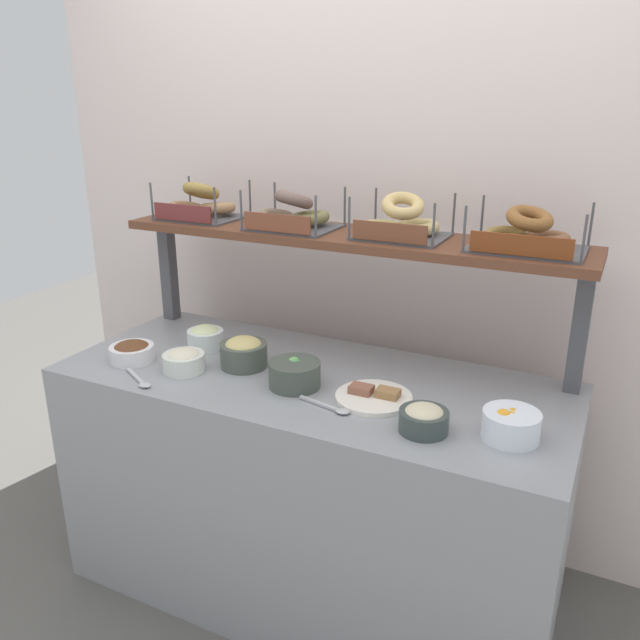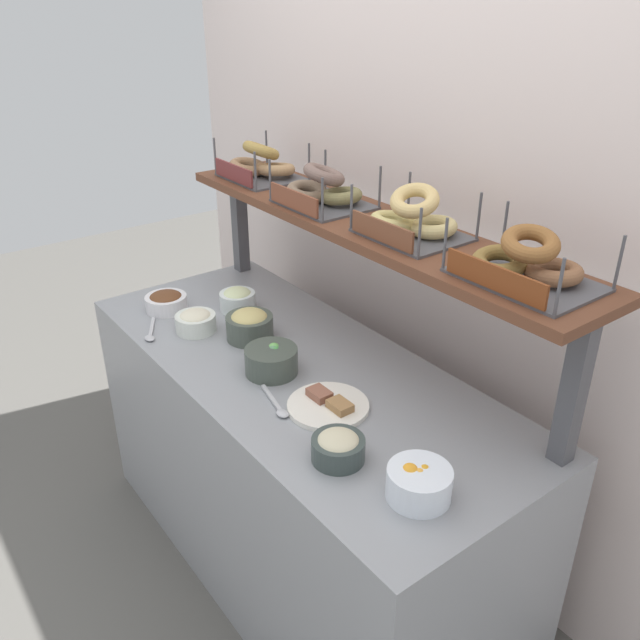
{
  "view_description": "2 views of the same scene",
  "coord_description": "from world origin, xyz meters",
  "px_view_note": "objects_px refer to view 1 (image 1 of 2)",
  "views": [
    {
      "loc": [
        0.88,
        -1.7,
        1.72
      ],
      "look_at": [
        0.0,
        0.07,
        1.02
      ],
      "focal_mm": 35.81,
      "sensor_mm": 36.0,
      "label": 1
    },
    {
      "loc": [
        1.48,
        -1.02,
        1.93
      ],
      "look_at": [
        0.07,
        0.04,
        1.03
      ],
      "focal_mm": 36.84,
      "sensor_mm": 36.0,
      "label": 2
    }
  ],
  "objects_px": {
    "serving_spoon_by_edge": "(140,381)",
    "bagel_basket_everything": "(201,206)",
    "bowl_tuna_salad": "(424,419)",
    "bowl_fruit_salad": "(511,425)",
    "serving_plate_white": "(374,397)",
    "bagel_basket_cinnamon_raisin": "(527,236)",
    "bowl_chocolate_spread": "(132,351)",
    "bowl_veggie_mix": "(295,374)",
    "bowl_potato_salad": "(184,360)",
    "bagel_basket_poppy": "(293,215)",
    "bowl_scallion_spread": "(205,337)",
    "serving_spoon_near_plate": "(332,408)",
    "bowl_hummus": "(244,352)",
    "bagel_basket_plain": "(401,223)"
  },
  "relations": [
    {
      "from": "bowl_chocolate_spread",
      "to": "bowl_fruit_salad",
      "type": "bearing_deg",
      "value": 1.69
    },
    {
      "from": "bowl_chocolate_spread",
      "to": "bowl_scallion_spread",
      "type": "xyz_separation_m",
      "value": [
        0.16,
        0.21,
        0.01
      ]
    },
    {
      "from": "bowl_hummus",
      "to": "serving_spoon_near_plate",
      "type": "distance_m",
      "value": 0.44
    },
    {
      "from": "serving_spoon_near_plate",
      "to": "bowl_veggie_mix",
      "type": "bearing_deg",
      "value": 151.31
    },
    {
      "from": "bowl_chocolate_spread",
      "to": "bagel_basket_plain",
      "type": "relative_size",
      "value": 0.53
    },
    {
      "from": "serving_plate_white",
      "to": "bagel_basket_poppy",
      "type": "xyz_separation_m",
      "value": [
        -0.44,
        0.32,
        0.47
      ]
    },
    {
      "from": "bowl_fruit_salad",
      "to": "serving_spoon_near_plate",
      "type": "xyz_separation_m",
      "value": [
        -0.5,
        -0.06,
        -0.03
      ]
    },
    {
      "from": "bowl_veggie_mix",
      "to": "bowl_hummus",
      "type": "bearing_deg",
      "value": 164.8
    },
    {
      "from": "bagel_basket_plain",
      "to": "bagel_basket_cinnamon_raisin",
      "type": "relative_size",
      "value": 0.85
    },
    {
      "from": "serving_plate_white",
      "to": "bagel_basket_cinnamon_raisin",
      "type": "xyz_separation_m",
      "value": [
        0.35,
        0.33,
        0.46
      ]
    },
    {
      "from": "bowl_chocolate_spread",
      "to": "bagel_basket_cinnamon_raisin",
      "type": "bearing_deg",
      "value": 19.18
    },
    {
      "from": "serving_plate_white",
      "to": "serving_spoon_by_edge",
      "type": "relative_size",
      "value": 1.42
    },
    {
      "from": "bowl_chocolate_spread",
      "to": "bowl_potato_salad",
      "type": "bearing_deg",
      "value": 2.67
    },
    {
      "from": "bowl_chocolate_spread",
      "to": "serving_spoon_by_edge",
      "type": "bearing_deg",
      "value": -41.29
    },
    {
      "from": "bagel_basket_poppy",
      "to": "bowl_chocolate_spread",
      "type": "bearing_deg",
      "value": -136.2
    },
    {
      "from": "bowl_fruit_salad",
      "to": "bagel_basket_cinnamon_raisin",
      "type": "bearing_deg",
      "value": 99.79
    },
    {
      "from": "bowl_potato_salad",
      "to": "bowl_fruit_salad",
      "type": "bearing_deg",
      "value": 1.5
    },
    {
      "from": "bowl_scallion_spread",
      "to": "serving_spoon_by_edge",
      "type": "height_order",
      "value": "bowl_scallion_spread"
    },
    {
      "from": "serving_plate_white",
      "to": "serving_spoon_by_edge",
      "type": "distance_m",
      "value": 0.75
    },
    {
      "from": "bowl_hummus",
      "to": "bowl_potato_salad",
      "type": "bearing_deg",
      "value": -142.5
    },
    {
      "from": "bagel_basket_poppy",
      "to": "bagel_basket_cinnamon_raisin",
      "type": "relative_size",
      "value": 0.87
    },
    {
      "from": "bowl_tuna_salad",
      "to": "bagel_basket_everything",
      "type": "distance_m",
      "value": 1.22
    },
    {
      "from": "bagel_basket_everything",
      "to": "bagel_basket_cinnamon_raisin",
      "type": "bearing_deg",
      "value": -0.08
    },
    {
      "from": "bowl_chocolate_spread",
      "to": "bagel_basket_everything",
      "type": "distance_m",
      "value": 0.61
    },
    {
      "from": "bowl_potato_salad",
      "to": "bowl_scallion_spread",
      "type": "bearing_deg",
      "value": 105.92
    },
    {
      "from": "bowl_tuna_salad",
      "to": "bagel_basket_cinnamon_raisin",
      "type": "relative_size",
      "value": 0.4
    },
    {
      "from": "bowl_scallion_spread",
      "to": "bowl_potato_salad",
      "type": "relative_size",
      "value": 0.94
    },
    {
      "from": "serving_plate_white",
      "to": "serving_spoon_by_edge",
      "type": "xyz_separation_m",
      "value": [
        -0.72,
        -0.22,
        -0.0
      ]
    },
    {
      "from": "bagel_basket_cinnamon_raisin",
      "to": "serving_spoon_near_plate",
      "type": "bearing_deg",
      "value": -134.06
    },
    {
      "from": "bowl_chocolate_spread",
      "to": "bowl_potato_salad",
      "type": "height_order",
      "value": "bowl_potato_salad"
    },
    {
      "from": "bowl_tuna_salad",
      "to": "bowl_scallion_spread",
      "type": "height_order",
      "value": "bowl_scallion_spread"
    },
    {
      "from": "bowl_veggie_mix",
      "to": "serving_spoon_near_plate",
      "type": "height_order",
      "value": "bowl_veggie_mix"
    },
    {
      "from": "bowl_chocolate_spread",
      "to": "serving_spoon_by_edge",
      "type": "relative_size",
      "value": 0.92
    },
    {
      "from": "bowl_chocolate_spread",
      "to": "bowl_veggie_mix",
      "type": "xyz_separation_m",
      "value": [
        0.61,
        0.07,
        0.01
      ]
    },
    {
      "from": "bowl_tuna_salad",
      "to": "bowl_chocolate_spread",
      "type": "bearing_deg",
      "value": 178.52
    },
    {
      "from": "bowl_hummus",
      "to": "serving_plate_white",
      "type": "height_order",
      "value": "bowl_hummus"
    },
    {
      "from": "bowl_chocolate_spread",
      "to": "bagel_basket_poppy",
      "type": "xyz_separation_m",
      "value": [
        0.42,
        0.41,
        0.44
      ]
    },
    {
      "from": "serving_spoon_by_edge",
      "to": "bowl_fruit_salad",
      "type": "bearing_deg",
      "value": 8.46
    },
    {
      "from": "bowl_tuna_salad",
      "to": "bowl_fruit_salad",
      "type": "xyz_separation_m",
      "value": [
        0.22,
        0.07,
        0.0
      ]
    },
    {
      "from": "serving_spoon_near_plate",
      "to": "serving_spoon_by_edge",
      "type": "xyz_separation_m",
      "value": [
        -0.63,
        -0.1,
        0.0
      ]
    },
    {
      "from": "bowl_scallion_spread",
      "to": "bowl_potato_salad",
      "type": "distance_m",
      "value": 0.21
    },
    {
      "from": "bowl_chocolate_spread",
      "to": "bowl_veggie_mix",
      "type": "relative_size",
      "value": 0.93
    },
    {
      "from": "bowl_veggie_mix",
      "to": "bowl_scallion_spread",
      "type": "xyz_separation_m",
      "value": [
        -0.45,
        0.14,
        -0.0
      ]
    },
    {
      "from": "bowl_scallion_spread",
      "to": "bowl_potato_salad",
      "type": "height_order",
      "value": "bowl_scallion_spread"
    },
    {
      "from": "bowl_tuna_salad",
      "to": "serving_spoon_by_edge",
      "type": "xyz_separation_m",
      "value": [
        -0.91,
        -0.1,
        -0.03
      ]
    },
    {
      "from": "serving_spoon_by_edge",
      "to": "serving_spoon_near_plate",
      "type": "bearing_deg",
      "value": 9.36
    },
    {
      "from": "bowl_fruit_salad",
      "to": "bowl_chocolate_spread",
      "type": "xyz_separation_m",
      "value": [
        -1.28,
        -0.04,
        -0.01
      ]
    },
    {
      "from": "bowl_chocolate_spread",
      "to": "bowl_veggie_mix",
      "type": "distance_m",
      "value": 0.61
    },
    {
      "from": "serving_spoon_by_edge",
      "to": "bagel_basket_everything",
      "type": "xyz_separation_m",
      "value": [
        -0.13,
        0.55,
        0.47
      ]
    },
    {
      "from": "bowl_scallion_spread",
      "to": "bagel_basket_everything",
      "type": "bearing_deg",
      "value": 123.8
    }
  ]
}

